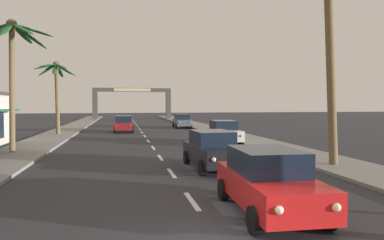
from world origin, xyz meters
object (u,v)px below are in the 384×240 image
at_px(sedan_third_in_queue, 212,149).
at_px(palm_right_second, 329,15).
at_px(sedan_lead_at_stop_bar, 268,181).
at_px(palm_left_third, 56,81).
at_px(palm_left_second, 12,51).
at_px(town_gateway_arch, 132,99).
at_px(sedan_parked_mid_kerb, 182,121).
at_px(sedan_oncoming_far, 124,124).
at_px(sedan_parked_nearest_kerb, 224,132).

xyz_separation_m(sedan_third_in_queue, palm_right_second, (5.10, -0.81, 5.98)).
height_order(sedan_lead_at_stop_bar, palm_left_third, palm_left_third).
distance_m(sedan_lead_at_stop_bar, palm_left_second, 17.05).
relative_size(sedan_lead_at_stop_bar, town_gateway_arch, 0.31).
distance_m(sedan_lead_at_stop_bar, sedan_parked_mid_kerb, 33.29).
bearing_deg(town_gateway_arch, palm_left_second, -100.17).
bearing_deg(palm_left_second, palm_left_third, 88.57).
height_order(sedan_oncoming_far, palm_right_second, palm_right_second).
relative_size(sedan_oncoming_far, town_gateway_arch, 0.31).
relative_size(sedan_third_in_queue, palm_left_second, 0.59).
bearing_deg(sedan_parked_nearest_kerb, town_gateway_arch, 97.09).
height_order(sedan_parked_nearest_kerb, sedan_parked_mid_kerb, same).
bearing_deg(town_gateway_arch, palm_left_third, -103.25).
bearing_deg(town_gateway_arch, palm_right_second, -82.35).
distance_m(sedan_oncoming_far, sedan_parked_mid_kerb, 8.58).
bearing_deg(sedan_oncoming_far, sedan_parked_mid_kerb, 36.12).
xyz_separation_m(sedan_lead_at_stop_bar, palm_right_second, (5.29, 5.66, 5.98)).
bearing_deg(town_gateway_arch, sedan_oncoming_far, -93.44).
distance_m(sedan_lead_at_stop_bar, palm_right_second, 9.78).
xyz_separation_m(sedan_lead_at_stop_bar, palm_left_third, (-9.53, 25.01, 4.15)).
relative_size(palm_right_second, town_gateway_arch, 0.70).
bearing_deg(town_gateway_arch, sedan_lead_at_stop_bar, -88.27).
xyz_separation_m(sedan_parked_mid_kerb, town_gateway_arch, (-5.13, 24.92, 3.00)).
bearing_deg(sedan_lead_at_stop_bar, sedan_parked_nearest_kerb, 77.58).
relative_size(sedan_oncoming_far, sedan_parked_nearest_kerb, 1.00).
distance_m(sedan_parked_nearest_kerb, palm_left_second, 14.53).
distance_m(sedan_lead_at_stop_bar, palm_left_third, 27.09).
bearing_deg(palm_left_third, sedan_oncoming_far, 27.02).
xyz_separation_m(sedan_lead_at_stop_bar, sedan_third_in_queue, (0.18, 6.47, 0.00)).
bearing_deg(palm_right_second, sedan_parked_nearest_kerb, 99.96).
xyz_separation_m(sedan_lead_at_stop_bar, sedan_parked_nearest_kerb, (3.49, 15.86, 0.00)).
height_order(sedan_lead_at_stop_bar, town_gateway_arch, town_gateway_arch).
xyz_separation_m(sedan_parked_nearest_kerb, palm_left_second, (-13.33, -2.87, 5.04)).
relative_size(sedan_lead_at_stop_bar, sedan_oncoming_far, 1.00).
bearing_deg(sedan_parked_nearest_kerb, sedan_parked_mid_kerb, 90.39).
relative_size(sedan_parked_nearest_kerb, palm_right_second, 0.44).
bearing_deg(sedan_parked_mid_kerb, palm_left_second, -123.28).
xyz_separation_m(sedan_lead_at_stop_bar, sedan_oncoming_far, (-3.55, 28.06, 0.00)).
relative_size(palm_left_third, palm_right_second, 0.67).
xyz_separation_m(sedan_oncoming_far, palm_left_third, (-5.98, -3.05, 4.15)).
relative_size(sedan_third_in_queue, sedan_parked_mid_kerb, 1.00).
relative_size(sedan_oncoming_far, palm_left_third, 0.67).
xyz_separation_m(sedan_parked_mid_kerb, palm_right_second, (1.91, -27.46, 5.98)).
xyz_separation_m(sedan_third_in_queue, sedan_oncoming_far, (-3.74, 21.59, 0.00)).
distance_m(sedan_lead_at_stop_bar, sedan_parked_nearest_kerb, 16.24).
relative_size(sedan_lead_at_stop_bar, palm_left_second, 0.59).
bearing_deg(sedan_parked_nearest_kerb, sedan_third_in_queue, -109.42).
relative_size(sedan_lead_at_stop_bar, palm_right_second, 0.45).
height_order(sedan_lead_at_stop_bar, sedan_parked_mid_kerb, same).
bearing_deg(palm_left_third, town_gateway_arch, 76.75).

